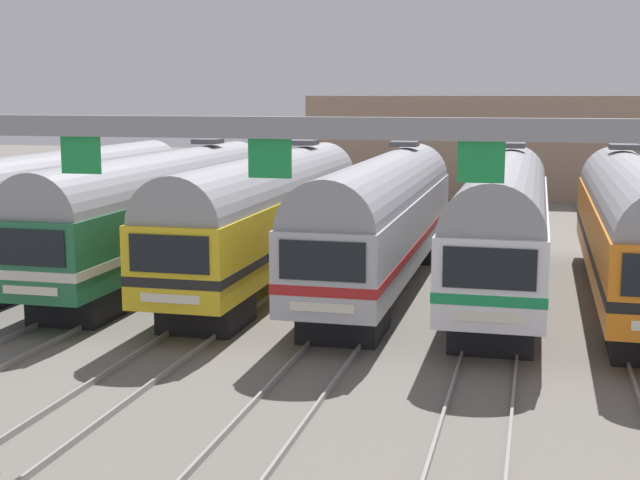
{
  "coord_description": "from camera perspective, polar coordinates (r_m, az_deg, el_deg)",
  "views": [
    {
      "loc": [
        7.4,
        -30.77,
        6.9
      ],
      "look_at": [
        0.81,
        -3.94,
        2.38
      ],
      "focal_mm": 49.95,
      "sensor_mm": 36.0,
      "label": 1
    }
  ],
  "objects": [
    {
      "name": "ground_plane",
      "position": [
        32.39,
        0.27,
        -3.02
      ],
      "size": [
        160.0,
        160.0,
        0.0
      ],
      "primitive_type": "plane",
      "color": "slate"
    },
    {
      "name": "track_bed",
      "position": [
        48.82,
        4.95,
        1.21
      ],
      "size": [
        22.61,
        70.0,
        0.15
      ],
      "color": "gray",
      "rests_on": "ground"
    },
    {
      "name": "commuter_train_yellow",
      "position": [
        32.48,
        -3.35,
        1.81
      ],
      "size": [
        2.88,
        18.06,
        5.05
      ],
      "color": "gold",
      "rests_on": "ground"
    },
    {
      "name": "commuter_train_orange",
      "position": [
        31.22,
        19.47,
        0.99
      ],
      "size": [
        2.88,
        18.06,
        5.05
      ],
      "color": "orange",
      "rests_on": "ground"
    },
    {
      "name": "commuter_train_blue",
      "position": [
        35.87,
        -16.36,
        2.16
      ],
      "size": [
        2.88,
        18.06,
        4.77
      ],
      "color": "#284C9E",
      "rests_on": "ground"
    },
    {
      "name": "commuter_train_stainless",
      "position": [
        31.51,
        4.01,
        1.58
      ],
      "size": [
        2.88,
        18.06,
        5.05
      ],
      "color": "#B2B5BA",
      "rests_on": "ground"
    },
    {
      "name": "maintenance_building",
      "position": [
        64.56,
        12.42,
        5.98
      ],
      "size": [
        28.04,
        10.0,
        6.85
      ],
      "primitive_type": "cube",
      "color": "gray",
      "rests_on": "ground"
    },
    {
      "name": "catenary_gantry",
      "position": [
        18.85,
        -9.39,
        4.48
      ],
      "size": [
        26.35,
        0.44,
        6.97
      ],
      "color": "gray",
      "rests_on": "ground"
    },
    {
      "name": "commuter_train_green",
      "position": [
        33.96,
        -10.17,
        2.01
      ],
      "size": [
        2.88,
        18.06,
        5.05
      ],
      "color": "#236B42",
      "rests_on": "ground"
    },
    {
      "name": "commuter_train_white",
      "position": [
        31.08,
        11.71,
        1.3
      ],
      "size": [
        2.88,
        18.06,
        5.05
      ],
      "color": "white",
      "rests_on": "ground"
    }
  ]
}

